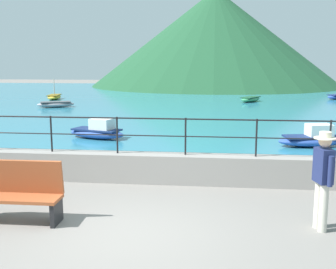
# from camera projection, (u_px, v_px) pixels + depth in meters

# --- Properties ---
(ground_plane) EXTENTS (120.00, 120.00, 0.00)m
(ground_plane) POSITION_uv_depth(u_px,v_px,m) (123.00, 234.00, 7.18)
(ground_plane) COLOR slate
(promenade_wall) EXTENTS (20.00, 0.56, 0.70)m
(promenade_wall) POSITION_uv_depth(u_px,v_px,m) (151.00, 168.00, 10.26)
(promenade_wall) COLOR gray
(promenade_wall) RESTS_ON ground
(railing) EXTENTS (18.44, 0.04, 0.90)m
(railing) POSITION_uv_depth(u_px,v_px,m) (151.00, 129.00, 10.09)
(railing) COLOR black
(railing) RESTS_ON promenade_wall
(lake_water) EXTENTS (64.00, 44.32, 0.06)m
(lake_water) POSITION_uv_depth(u_px,v_px,m) (195.00, 99.00, 32.47)
(lake_water) COLOR teal
(lake_water) RESTS_ON ground
(hill_main) EXTENTS (29.43, 29.43, 11.30)m
(hill_main) POSITION_uv_depth(u_px,v_px,m) (215.00, 38.00, 49.83)
(hill_main) COLOR #1E4C2D
(hill_main) RESTS_ON ground
(bench_main) EXTENTS (1.71, 0.57, 1.13)m
(bench_main) POSITION_uv_depth(u_px,v_px,m) (16.00, 191.00, 7.71)
(bench_main) COLOR #9E4C28
(bench_main) RESTS_ON ground
(person_walking) EXTENTS (0.38, 0.56, 1.75)m
(person_walking) POSITION_uv_depth(u_px,v_px,m) (323.00, 176.00, 7.20)
(person_walking) COLOR beige
(person_walking) RESTS_ON ground
(boat_0) EXTENTS (2.47, 1.58, 0.76)m
(boat_0) POSITION_uv_depth(u_px,v_px,m) (98.00, 131.00, 15.78)
(boat_0) COLOR #2D4C9E
(boat_0) RESTS_ON lake_water
(boat_1) EXTENTS (1.94, 2.44, 0.36)m
(boat_1) POSITION_uv_depth(u_px,v_px,m) (250.00, 99.00, 30.17)
(boat_1) COLOR #338C59
(boat_1) RESTS_ON lake_water
(boat_2) EXTENTS (1.27, 2.42, 1.58)m
(boat_2) POSITION_uv_depth(u_px,v_px,m) (54.00, 97.00, 32.07)
(boat_2) COLOR gold
(boat_2) RESTS_ON lake_water
(boat_5) EXTENTS (2.46, 1.79, 0.36)m
(boat_5) POSITION_uv_depth(u_px,v_px,m) (56.00, 104.00, 26.52)
(boat_5) COLOR gray
(boat_5) RESTS_ON lake_water
(boat_7) EXTENTS (2.43, 1.32, 0.76)m
(boat_7) POSITION_uv_depth(u_px,v_px,m) (313.00, 139.00, 14.29)
(boat_7) COLOR #2D4C9E
(boat_7) RESTS_ON lake_water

